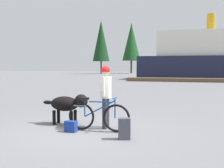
% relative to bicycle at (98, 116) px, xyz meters
% --- Properties ---
extents(ground_plane, '(160.00, 160.00, 0.00)m').
position_rel_bicycle_xyz_m(ground_plane, '(-0.37, -0.08, -0.40)').
color(ground_plane, slate).
extents(bicycle, '(1.76, 0.44, 0.93)m').
position_rel_bicycle_xyz_m(bicycle, '(0.00, 0.00, 0.00)').
color(bicycle, black).
rests_on(bicycle, ground_plane).
extents(person_cyclist, '(0.32, 0.53, 1.78)m').
position_rel_bicycle_xyz_m(person_cyclist, '(0.10, 0.37, 0.68)').
color(person_cyclist, '#333338').
rests_on(person_cyclist, ground_plane).
extents(dog, '(1.46, 0.52, 0.93)m').
position_rel_bicycle_xyz_m(dog, '(-1.14, 0.53, 0.22)').
color(dog, black).
rests_on(dog, ground_plane).
extents(backpack, '(0.33, 0.28, 0.52)m').
position_rel_bicycle_xyz_m(backpack, '(0.88, -0.65, -0.15)').
color(backpack, '#3F3F4C').
rests_on(backpack, ground_plane).
extents(handbag_pannier, '(0.34, 0.21, 0.29)m').
position_rel_bicycle_xyz_m(handbag_pannier, '(-0.67, -0.31, -0.26)').
color(handbag_pannier, navy).
rests_on(handbag_pannier, ground_plane).
extents(dock_pier, '(19.02, 2.02, 0.40)m').
position_rel_bicycle_xyz_m(dock_pier, '(4.95, 25.00, -0.20)').
color(dock_pier, brown).
rests_on(dock_pier, ground_plane).
extents(pine_tree_far_left, '(3.87, 3.87, 12.13)m').
position_rel_bicycle_xyz_m(pine_tree_far_left, '(-16.91, 52.45, 7.10)').
color(pine_tree_far_left, '#4C331E').
rests_on(pine_tree_far_left, ground_plane).
extents(pine_tree_center, '(3.32, 3.32, 9.32)m').
position_rel_bicycle_xyz_m(pine_tree_center, '(2.19, 52.48, 5.85)').
color(pine_tree_center, '#4C331E').
rests_on(pine_tree_center, ground_plane).
extents(pine_tree_mid_back, '(4.37, 4.37, 12.19)m').
position_rel_bicycle_xyz_m(pine_tree_mid_back, '(-11.05, 58.20, 7.24)').
color(pine_tree_mid_back, '#4C331E').
rests_on(pine_tree_mid_back, ground_plane).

